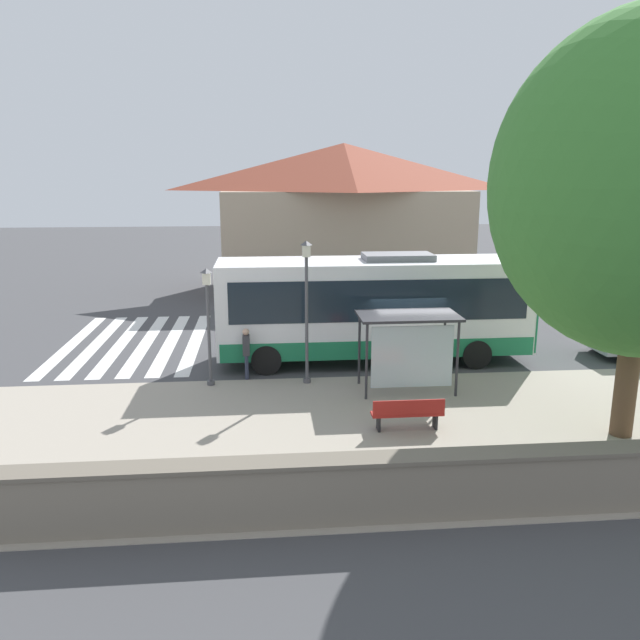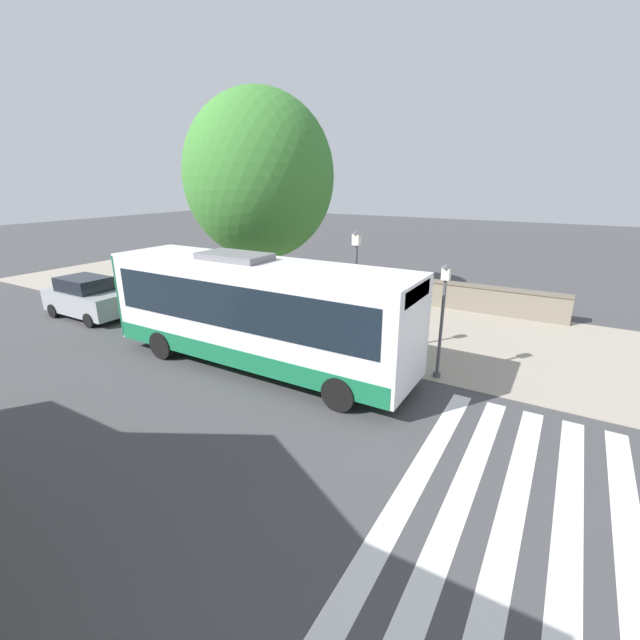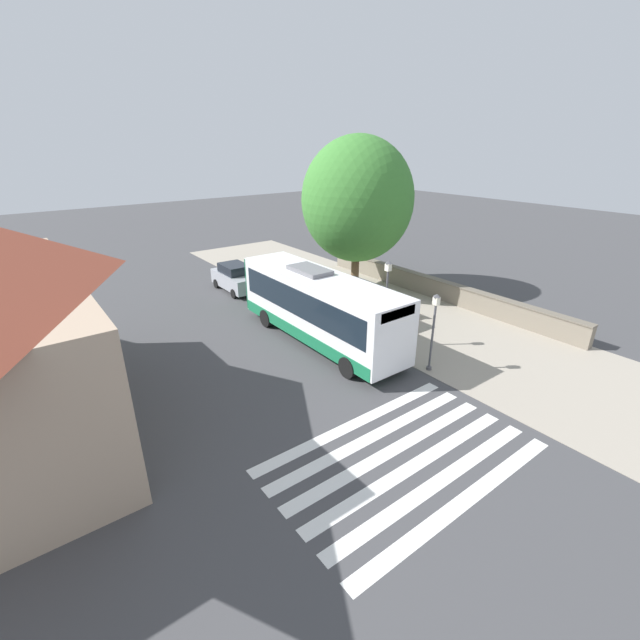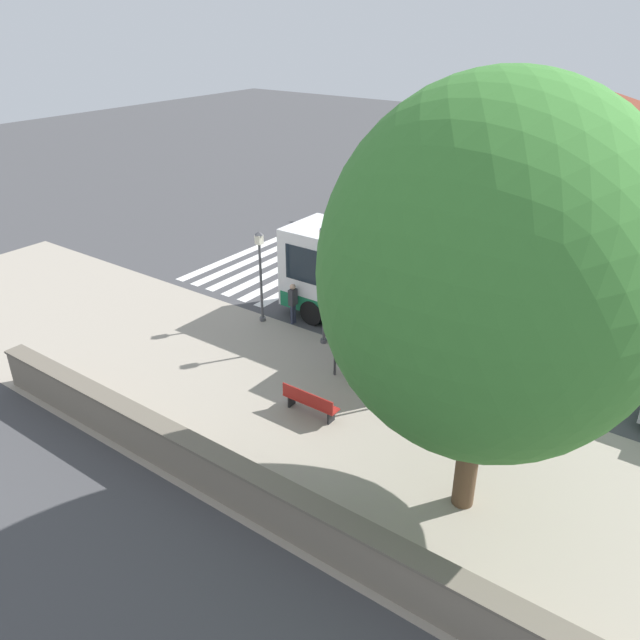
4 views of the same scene
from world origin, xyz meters
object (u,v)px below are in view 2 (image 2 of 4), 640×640
bus_shelter (300,287)px  parked_car_behind_bus (87,298)px  street_lamp_far (355,285)px  shade_tree (259,177)px  bench (347,308)px  pedestrian (399,348)px  street_lamp_near (443,312)px  bus (256,311)px

bus_shelter → parked_car_behind_bus: 10.24m
street_lamp_far → shade_tree: 9.70m
bench → shade_tree: bearing=-98.3°
pedestrian → parked_car_behind_bus: bearing=-84.8°
pedestrian → street_lamp_near: street_lamp_near is taller
bus → parked_car_behind_bus: 10.23m
pedestrian → bench: pedestrian is taller
bus → pedestrian: 4.83m
bench → street_lamp_near: (4.04, 5.35, 1.74)m
bus → shade_tree: shade_tree is taller
bus_shelter → shade_tree: shade_tree is taller
bus_shelter → street_lamp_far: size_ratio=0.66×
bench → street_lamp_near: 6.93m
bench → bus: bearing=-1.8°
bus_shelter → parked_car_behind_bus: bearing=-72.7°
pedestrian → street_lamp_near: 1.75m
bus → street_lamp_near: (-2.19, 5.55, 0.26)m
bus → parked_car_behind_bus: bus is taller
bus_shelter → parked_car_behind_bus: size_ratio=0.70×
bench → shade_tree: shade_tree is taller
shade_tree → parked_car_behind_bus: size_ratio=2.40×
bench → parked_car_behind_bus: (5.91, -10.37, 0.44)m
street_lamp_near → parked_car_behind_bus: bearing=-83.2°
pedestrian → shade_tree: size_ratio=0.16×
street_lamp_near → shade_tree: bearing=-114.2°
bus → street_lamp_far: (-2.25, 2.53, 0.71)m
street_lamp_far → bus: bearing=-48.2°
pedestrian → shade_tree: (-5.36, -9.59, 5.22)m
shade_tree → bench: bearing=81.7°
shade_tree → parked_car_behind_bus: 9.90m
street_lamp_far → parked_car_behind_bus: (1.94, -12.70, -1.76)m
pedestrian → street_lamp_near: (-0.55, 1.12, 1.23)m
bus → bus_shelter: 3.38m
bench → pedestrian: bearing=42.7°
shade_tree → parked_car_behind_bus: (6.69, -5.02, -5.29)m
bus → street_lamp_far: 3.46m
pedestrian → bench: size_ratio=0.90×
street_lamp_near → shade_tree: size_ratio=0.36×
bus → street_lamp_far: size_ratio=2.39×
pedestrian → bus: bearing=-69.7°
bus → bus_shelter: bearing=-172.3°
bus_shelter → street_lamp_far: (1.10, 2.98, 0.68)m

